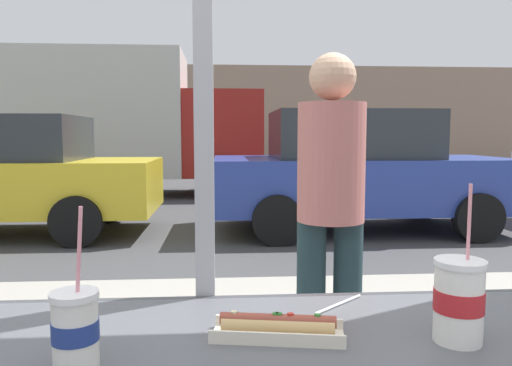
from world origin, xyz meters
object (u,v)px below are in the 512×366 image
soda_cup_left (75,329)px  pedestrian (331,201)px  parked_car_blue (357,170)px  soda_cup_right (459,299)px  hotdog_tray_near (278,327)px  box_truck (104,120)px

soda_cup_left → pedestrian: 1.62m
parked_car_blue → soda_cup_right: bearing=-103.6°
soda_cup_right → pedestrian: pedestrian is taller
hotdog_tray_near → pedestrian: bearing=72.9°
hotdog_tray_near → box_truck: 10.90m
hotdog_tray_near → parked_car_blue: (1.82, 5.97, -0.10)m
soda_cup_left → parked_car_blue: 6.47m
soda_cup_right → hotdog_tray_near: bearing=173.1°
soda_cup_left → box_truck: box_truck is taller
parked_car_blue → box_truck: bearing=135.5°
hotdog_tray_near → soda_cup_left: bearing=-163.5°
soda_cup_left → soda_cup_right: bearing=5.2°
pedestrian → hotdog_tray_near: bearing=-107.1°
pedestrian → soda_cup_right: bearing=-91.4°
box_truck → pedestrian: bearing=-70.8°
soda_cup_left → box_truck: size_ratio=0.04×
box_truck → soda_cup_right: bearing=-73.3°
hotdog_tray_near → pedestrian: 1.37m
box_truck → hotdog_tray_near: bearing=-75.1°
hotdog_tray_near → pedestrian: size_ratio=0.18×
soda_cup_right → box_truck: (-3.17, 10.55, 0.68)m
hotdog_tray_near → parked_car_blue: bearing=73.0°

